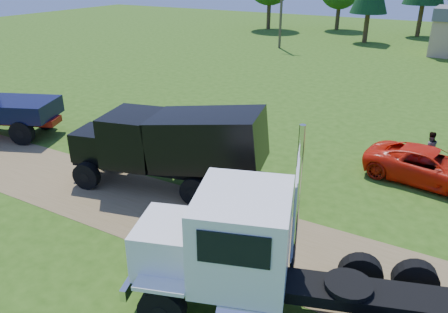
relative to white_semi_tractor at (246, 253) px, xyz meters
The scene contains 6 objects.
ground 3.60m from the white_semi_tractor, 113.94° to the left, with size 140.00×140.00×0.00m, color #2A4F11.
dirt_track 3.59m from the white_semi_tractor, 113.94° to the left, with size 120.00×4.20×0.01m, color brown.
white_semi_tractor is the anchor object (origin of this frame).
black_dump_truck 7.47m from the white_semi_tractor, 140.60° to the left, with size 8.43×4.27×3.57m.
orange_pickup 11.12m from the white_semi_tractor, 72.22° to the left, with size 2.45×5.32×1.48m, color red.
spectator_b 12.95m from the white_semi_tractor, 76.09° to the left, with size 0.78×0.61×1.62m, color #999999.
Camera 1 is at (5.42, -11.22, 8.61)m, focal length 35.00 mm.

